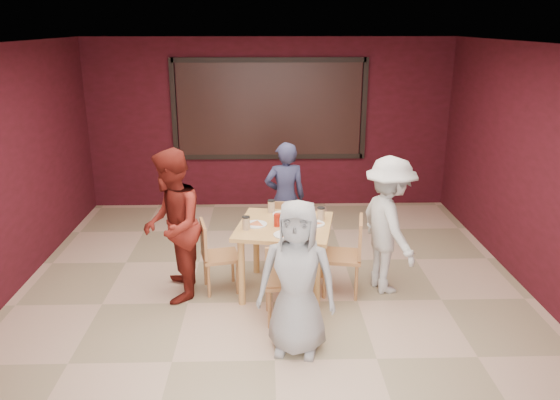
{
  "coord_description": "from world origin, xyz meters",
  "views": [
    {
      "loc": [
        -0.07,
        -5.5,
        3.01
      ],
      "look_at": [
        0.09,
        0.3,
        1.12
      ],
      "focal_mm": 35.0,
      "sensor_mm": 36.0,
      "label": 1
    }
  ],
  "objects_px": {
    "chair_right": "(349,251)",
    "diner_front": "(297,278)",
    "chair_left": "(214,252)",
    "dining_table": "(284,233)",
    "diner_right": "(389,225)",
    "chair_front": "(286,278)",
    "chair_back": "(287,230)",
    "diner_left": "(172,226)",
    "diner_back": "(285,198)"
  },
  "relations": [
    {
      "from": "chair_right",
      "to": "diner_front",
      "type": "height_order",
      "value": "diner_front"
    },
    {
      "from": "chair_left",
      "to": "dining_table",
      "type": "bearing_deg",
      "value": -1.22
    },
    {
      "from": "chair_left",
      "to": "diner_right",
      "type": "relative_size",
      "value": 0.53
    },
    {
      "from": "chair_front",
      "to": "chair_back",
      "type": "relative_size",
      "value": 1.13
    },
    {
      "from": "diner_left",
      "to": "diner_right",
      "type": "height_order",
      "value": "diner_left"
    },
    {
      "from": "diner_front",
      "to": "diner_right",
      "type": "distance_m",
      "value": 1.67
    },
    {
      "from": "diner_front",
      "to": "chair_left",
      "type": "bearing_deg",
      "value": 136.43
    },
    {
      "from": "diner_left",
      "to": "chair_right",
      "type": "bearing_deg",
      "value": 84.89
    },
    {
      "from": "diner_front",
      "to": "dining_table",
      "type": "bearing_deg",
      "value": 104.66
    },
    {
      "from": "chair_front",
      "to": "chair_right",
      "type": "bearing_deg",
      "value": 41.18
    },
    {
      "from": "chair_back",
      "to": "diner_front",
      "type": "bearing_deg",
      "value": -89.54
    },
    {
      "from": "chair_left",
      "to": "chair_right",
      "type": "distance_m",
      "value": 1.55
    },
    {
      "from": "diner_left",
      "to": "diner_front",
      "type": "bearing_deg",
      "value": 43.91
    },
    {
      "from": "diner_left",
      "to": "diner_right",
      "type": "xyz_separation_m",
      "value": [
        2.45,
        0.11,
        -0.06
      ]
    },
    {
      "from": "chair_left",
      "to": "diner_left",
      "type": "relative_size",
      "value": 0.49
    },
    {
      "from": "chair_back",
      "to": "chair_right",
      "type": "xyz_separation_m",
      "value": [
        0.68,
        -0.85,
        0.06
      ]
    },
    {
      "from": "diner_front",
      "to": "diner_back",
      "type": "height_order",
      "value": "diner_back"
    },
    {
      "from": "diner_front",
      "to": "diner_right",
      "type": "relative_size",
      "value": 0.94
    },
    {
      "from": "diner_front",
      "to": "diner_right",
      "type": "xyz_separation_m",
      "value": [
        1.12,
        1.23,
        0.04
      ]
    },
    {
      "from": "dining_table",
      "to": "chair_left",
      "type": "distance_m",
      "value": 0.85
    },
    {
      "from": "chair_back",
      "to": "diner_back",
      "type": "distance_m",
      "value": 0.51
    },
    {
      "from": "chair_left",
      "to": "chair_right",
      "type": "height_order",
      "value": "chair_right"
    },
    {
      "from": "diner_back",
      "to": "diner_right",
      "type": "bearing_deg",
      "value": 126.77
    },
    {
      "from": "chair_back",
      "to": "chair_right",
      "type": "distance_m",
      "value": 1.09
    },
    {
      "from": "chair_left",
      "to": "diner_front",
      "type": "relative_size",
      "value": 0.56
    },
    {
      "from": "chair_right",
      "to": "diner_front",
      "type": "distance_m",
      "value": 1.34
    },
    {
      "from": "chair_left",
      "to": "diner_front",
      "type": "bearing_deg",
      "value": -54.85
    },
    {
      "from": "diner_front",
      "to": "diner_left",
      "type": "bearing_deg",
      "value": 151.05
    },
    {
      "from": "chair_right",
      "to": "diner_front",
      "type": "relative_size",
      "value": 0.61
    },
    {
      "from": "chair_front",
      "to": "diner_left",
      "type": "height_order",
      "value": "diner_left"
    },
    {
      "from": "chair_front",
      "to": "chair_back",
      "type": "distance_m",
      "value": 1.5
    },
    {
      "from": "chair_back",
      "to": "chair_left",
      "type": "height_order",
      "value": "chair_left"
    },
    {
      "from": "diner_front",
      "to": "chair_front",
      "type": "bearing_deg",
      "value": 110.62
    },
    {
      "from": "diner_right",
      "to": "chair_left",
      "type": "bearing_deg",
      "value": 74.16
    },
    {
      "from": "dining_table",
      "to": "chair_back",
      "type": "bearing_deg",
      "value": 85.65
    },
    {
      "from": "chair_right",
      "to": "diner_right",
      "type": "xyz_separation_m",
      "value": [
        0.46,
        0.09,
        0.28
      ]
    },
    {
      "from": "chair_right",
      "to": "diner_back",
      "type": "bearing_deg",
      "value": 118.48
    },
    {
      "from": "chair_front",
      "to": "chair_right",
      "type": "height_order",
      "value": "chair_right"
    },
    {
      "from": "dining_table",
      "to": "chair_front",
      "type": "height_order",
      "value": "dining_table"
    },
    {
      "from": "dining_table",
      "to": "diner_back",
      "type": "height_order",
      "value": "diner_back"
    },
    {
      "from": "chair_front",
      "to": "diner_right",
      "type": "bearing_deg",
      "value": 31.45
    },
    {
      "from": "chair_front",
      "to": "diner_left",
      "type": "bearing_deg",
      "value": 153.41
    },
    {
      "from": "dining_table",
      "to": "chair_right",
      "type": "xyz_separation_m",
      "value": [
        0.73,
        -0.09,
        -0.2
      ]
    },
    {
      "from": "diner_back",
      "to": "diner_left",
      "type": "height_order",
      "value": "diner_left"
    },
    {
      "from": "chair_right",
      "to": "diner_right",
      "type": "bearing_deg",
      "value": 10.64
    },
    {
      "from": "chair_front",
      "to": "diner_right",
      "type": "height_order",
      "value": "diner_right"
    },
    {
      "from": "chair_left",
      "to": "diner_front",
      "type": "distance_m",
      "value": 1.56
    },
    {
      "from": "diner_right",
      "to": "chair_right",
      "type": "bearing_deg",
      "value": 85.47
    },
    {
      "from": "chair_back",
      "to": "diner_front",
      "type": "relative_size",
      "value": 0.53
    },
    {
      "from": "chair_back",
      "to": "diner_front",
      "type": "xyz_separation_m",
      "value": [
        0.02,
        -1.99,
        0.3
      ]
    }
  ]
}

